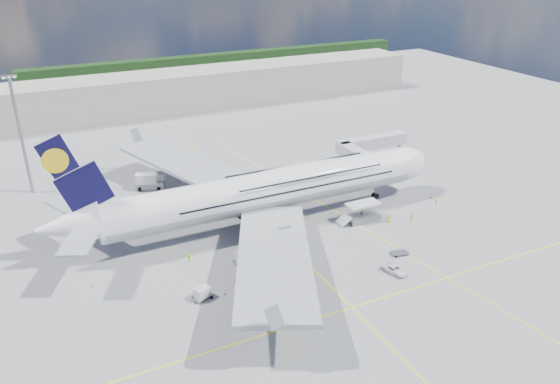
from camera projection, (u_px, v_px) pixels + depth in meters
name	position (u px, v px, depth m)	size (l,w,h in m)	color
ground	(291.00, 246.00, 97.11)	(300.00, 300.00, 0.00)	gray
taxi_line_main	(291.00, 246.00, 97.10)	(0.25, 220.00, 0.01)	#FFEA0D
taxi_line_cross	(352.00, 307.00, 80.72)	(120.00, 0.25, 0.01)	#FFEA0D
taxi_line_diag	(330.00, 209.00, 110.84)	(0.25, 100.00, 0.01)	#FFEA0D
airliner	(268.00, 190.00, 102.55)	(77.26, 79.15, 23.71)	white
jet_bridge	(367.00, 149.00, 123.21)	(18.80, 12.10, 8.50)	#B7B7BC
cargo_loader	(362.00, 215.00, 105.61)	(8.53, 3.20, 3.67)	silver
light_mast	(21.00, 134.00, 112.65)	(3.00, 0.70, 25.50)	gray
terminal	(156.00, 93.00, 172.43)	(180.00, 16.00, 12.00)	#B2AD9E
tree_line	(225.00, 63.00, 225.95)	(160.00, 6.00, 8.00)	#193814
dolly_row_a	(244.00, 280.00, 86.71)	(3.00, 2.29, 0.39)	gray
dolly_row_b	(244.00, 256.00, 91.75)	(3.69, 2.45, 2.16)	gray
dolly_row_c	(302.00, 271.00, 89.06)	(3.78, 2.77, 0.50)	gray
dolly_back	(202.00, 293.00, 82.31)	(3.43, 2.68, 1.92)	gray
dolly_nose_far	(399.00, 253.00, 94.39)	(3.29, 2.11, 0.45)	gray
dolly_nose_near	(289.00, 235.00, 98.61)	(3.25, 2.00, 1.95)	gray
baggage_tug	(300.00, 257.00, 92.35)	(2.77, 1.83, 1.59)	silver
catering_truck_inner	(222.00, 192.00, 113.72)	(6.74, 3.32, 3.86)	gray
catering_truck_outer	(150.00, 182.00, 118.87)	(6.80, 4.47, 3.76)	gray
service_van	(395.00, 270.00, 88.99)	(2.06, 4.46, 1.24)	white
crew_nose	(436.00, 200.00, 112.25)	(0.68, 0.45, 1.87)	#CEE918
crew_loader	(412.00, 218.00, 105.28)	(0.76, 0.59, 1.57)	#DAEF19
crew_wing	(189.00, 257.00, 91.86)	(1.09, 0.45, 1.86)	#AEF619
crew_van	(389.00, 218.00, 104.98)	(0.85, 0.55, 1.73)	#E8F519
crew_tug	(304.00, 254.00, 92.89)	(1.17, 0.67, 1.80)	#CBDD17
cone_nose	(431.00, 197.00, 115.28)	(0.46, 0.46, 0.58)	orange
cone_wing_left_inner	(218.00, 192.00, 117.55)	(0.49, 0.49, 0.62)	orange
cone_wing_left_outer	(145.00, 181.00, 123.25)	(0.40, 0.40, 0.51)	orange
cone_wing_right_inner	(225.00, 293.00, 83.58)	(0.37, 0.37, 0.48)	orange
cone_wing_right_outer	(306.00, 319.00, 77.87)	(0.49, 0.49, 0.63)	orange
cone_tail	(92.00, 285.00, 85.54)	(0.44, 0.44, 0.56)	orange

